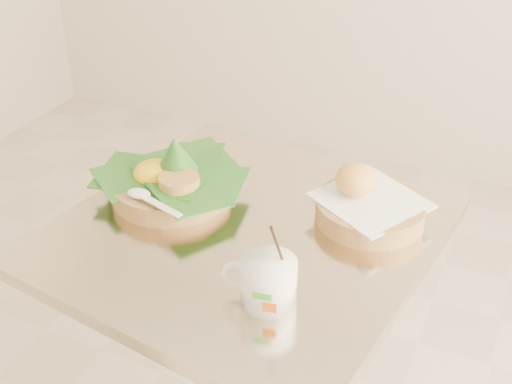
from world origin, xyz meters
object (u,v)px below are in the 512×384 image
at_px(cafe_table, 245,311).
at_px(bread_basket, 368,204).
at_px(coffee_mug, 267,280).
at_px(rice_basket, 170,178).

relative_size(cafe_table, bread_basket, 3.08).
bearing_deg(coffee_mug, bread_basket, 75.22).
xyz_separation_m(bread_basket, coffee_mug, (-0.08, -0.32, 0.01)).
distance_m(rice_basket, coffee_mug, 0.40).
bearing_deg(cafe_table, rice_basket, 166.35).
xyz_separation_m(rice_basket, bread_basket, (0.41, 0.09, -0.01)).
bearing_deg(coffee_mug, rice_basket, 145.52).
xyz_separation_m(cafe_table, coffee_mug, (0.13, -0.18, 0.27)).
bearing_deg(rice_basket, coffee_mug, -34.48).
bearing_deg(coffee_mug, cafe_table, 126.01).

